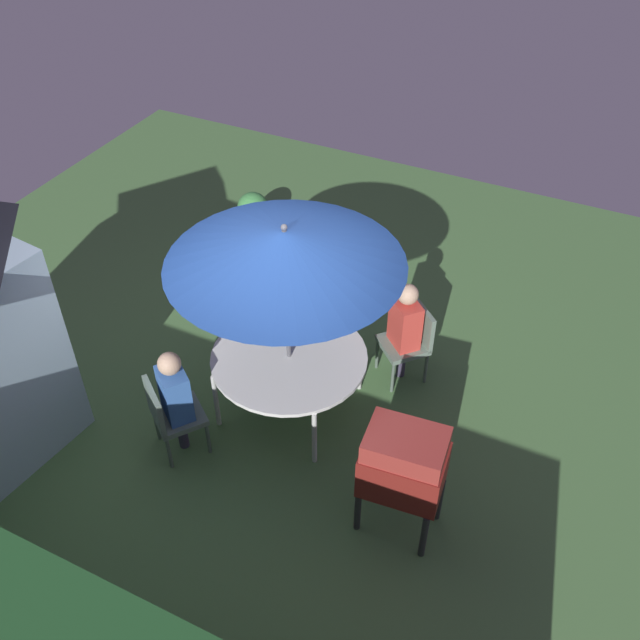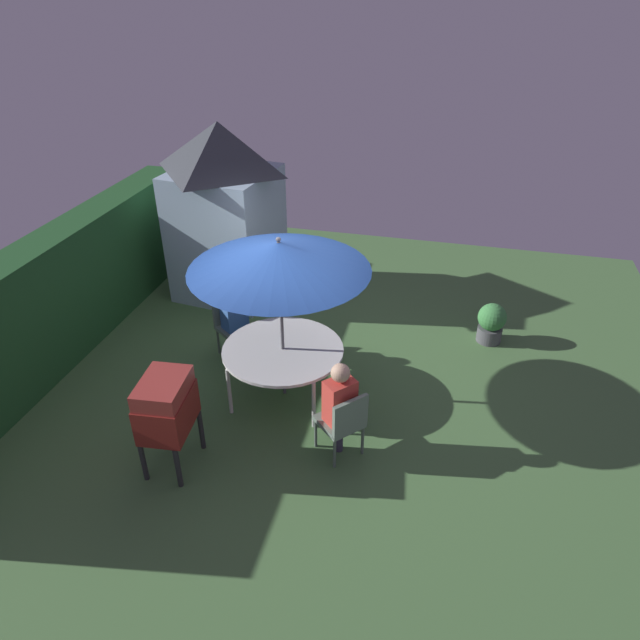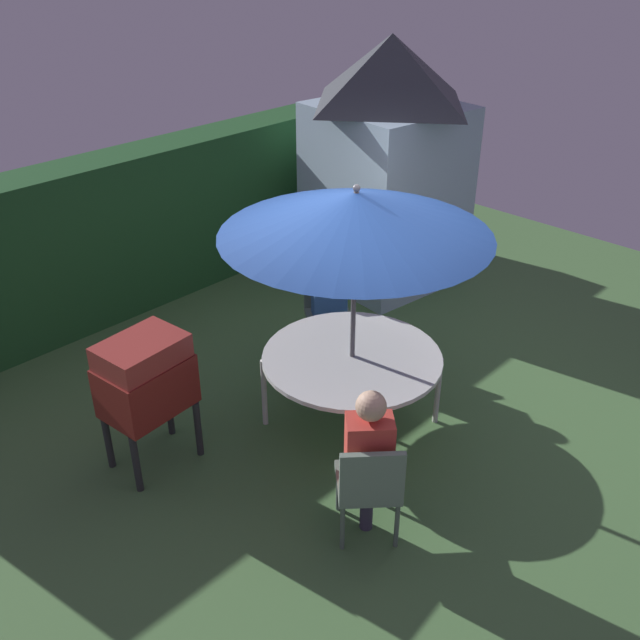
# 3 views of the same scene
# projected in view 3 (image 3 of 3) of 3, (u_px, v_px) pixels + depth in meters

# --- Properties ---
(ground_plane) EXTENTS (11.00, 11.00, 0.00)m
(ground_plane) POSITION_uv_depth(u_px,v_px,m) (367.00, 416.00, 6.70)
(ground_plane) COLOR #47703D
(hedge_backdrop) EXTENTS (7.07, 0.61, 1.82)m
(hedge_backdrop) POSITION_uv_depth(u_px,v_px,m) (143.00, 227.00, 8.36)
(hedge_backdrop) COLOR #1E4C23
(hedge_backdrop) RESTS_ON ground
(garden_shed) EXTENTS (1.80, 1.85, 2.96)m
(garden_shed) POSITION_uv_depth(u_px,v_px,m) (387.00, 161.00, 8.58)
(garden_shed) COLOR #9EBCD1
(garden_shed) RESTS_ON ground
(patio_table) EXTENTS (1.59, 1.59, 0.73)m
(patio_table) POSITION_uv_depth(u_px,v_px,m) (352.00, 360.00, 6.28)
(patio_table) COLOR white
(patio_table) RESTS_ON ground
(patio_umbrella) EXTENTS (2.22, 2.22, 2.30)m
(patio_umbrella) POSITION_uv_depth(u_px,v_px,m) (356.00, 214.00, 5.60)
(patio_umbrella) COLOR #4C4C51
(patio_umbrella) RESTS_ON ground
(bbq_grill) EXTENTS (0.74, 0.57, 1.20)m
(bbq_grill) POSITION_uv_depth(u_px,v_px,m) (145.00, 378.00, 5.75)
(bbq_grill) COLOR maroon
(bbq_grill) RESTS_ON ground
(chair_near_shed) EXTENTS (0.65, 0.65, 0.90)m
(chair_near_shed) POSITION_uv_depth(u_px,v_px,m) (369.00, 483.00, 5.16)
(chair_near_shed) COLOR slate
(chair_near_shed) RESTS_ON ground
(chair_far_side) EXTENTS (0.65, 0.65, 0.90)m
(chair_far_side) POSITION_uv_depth(u_px,v_px,m) (328.00, 308.00, 7.46)
(chair_far_side) COLOR slate
(chair_far_side) RESTS_ON ground
(person_in_red) EXTENTS (0.41, 0.41, 1.26)m
(person_in_red) POSITION_uv_depth(u_px,v_px,m) (369.00, 447.00, 5.10)
(person_in_red) COLOR #CC3D33
(person_in_red) RESTS_ON ground
(person_in_blue) EXTENTS (0.42, 0.40, 1.26)m
(person_in_blue) POSITION_uv_depth(u_px,v_px,m) (329.00, 289.00, 7.25)
(person_in_blue) COLOR #3866B2
(person_in_blue) RESTS_ON ground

